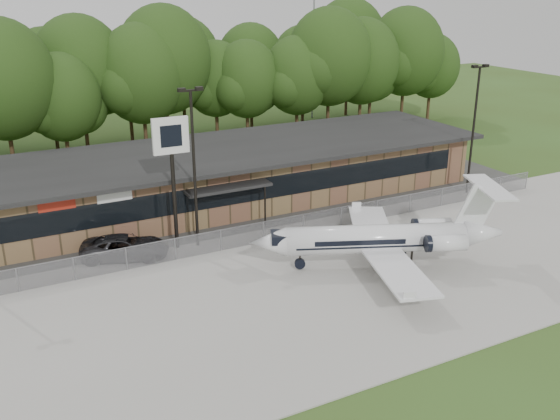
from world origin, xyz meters
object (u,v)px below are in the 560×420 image
business_jet (384,239)px  terminal (224,174)px  suv (125,247)px  pole_sign (171,150)px

business_jet → terminal: bearing=126.1°
business_jet → suv: 15.81m
business_jet → pole_sign: pole_sign is taller
pole_sign → business_jet: bearing=-38.5°
terminal → pole_sign: (-6.29, -7.14, 4.34)m
suv → pole_sign: size_ratio=0.62×
business_jet → pole_sign: size_ratio=1.74×
terminal → pole_sign: bearing=-131.4°
terminal → business_jet: (3.69, -15.57, -0.35)m
suv → pole_sign: (3.33, -0.04, 5.78)m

